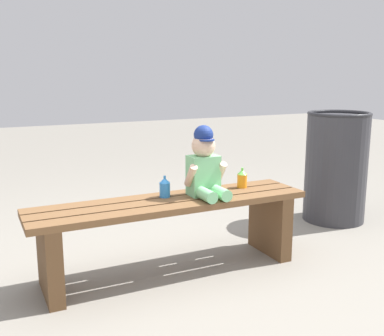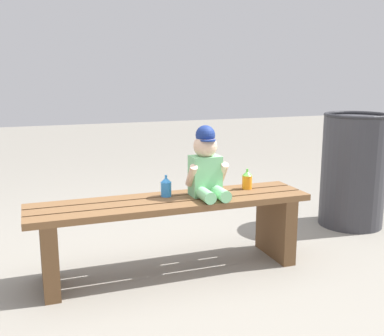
% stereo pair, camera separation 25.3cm
% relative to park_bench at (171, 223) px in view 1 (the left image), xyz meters
% --- Properties ---
extents(ground_plane, '(16.00, 16.00, 0.00)m').
position_rel_park_bench_xyz_m(ground_plane, '(0.00, -0.00, -0.29)').
color(ground_plane, gray).
extents(park_bench, '(1.58, 0.36, 0.43)m').
position_rel_park_bench_xyz_m(park_bench, '(0.00, 0.00, 0.00)').
color(park_bench, brown).
rests_on(park_bench, ground_plane).
extents(child_figure, '(0.23, 0.27, 0.40)m').
position_rel_park_bench_xyz_m(child_figure, '(0.21, -0.00, 0.31)').
color(child_figure, '#7FCC8C').
rests_on(child_figure, park_bench).
extents(sippy_cup_left, '(0.06, 0.06, 0.12)m').
position_rel_park_bench_xyz_m(sippy_cup_left, '(-0.01, 0.07, 0.19)').
color(sippy_cup_left, '#338CE5').
rests_on(sippy_cup_left, park_bench).
extents(sippy_cup_right, '(0.06, 0.06, 0.12)m').
position_rel_park_bench_xyz_m(sippy_cup_right, '(0.50, 0.07, 0.19)').
color(sippy_cup_right, orange).
rests_on(sippy_cup_right, park_bench).
extents(trash_bin, '(0.47, 0.47, 0.84)m').
position_rel_park_bench_xyz_m(trash_bin, '(1.51, 0.34, 0.13)').
color(trash_bin, '#333338').
rests_on(trash_bin, ground_plane).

